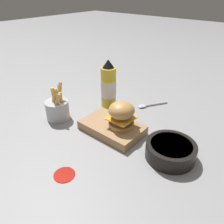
% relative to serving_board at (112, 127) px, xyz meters
% --- Properties ---
extents(ground_plane, '(6.00, 6.00, 0.00)m').
position_rel_serving_board_xyz_m(ground_plane, '(0.03, -0.05, -0.02)').
color(ground_plane, gray).
extents(serving_board, '(0.22, 0.14, 0.03)m').
position_rel_serving_board_xyz_m(serving_board, '(0.00, 0.00, 0.00)').
color(serving_board, '#A37A51').
rests_on(serving_board, ground_plane).
extents(burger, '(0.09, 0.09, 0.09)m').
position_rel_serving_board_xyz_m(burger, '(-0.03, -0.01, 0.06)').
color(burger, tan).
rests_on(burger, serving_board).
extents(ketchup_bottle, '(0.07, 0.07, 0.21)m').
position_rel_serving_board_xyz_m(ketchup_bottle, '(0.14, -0.14, 0.08)').
color(ketchup_bottle, yellow).
rests_on(ketchup_bottle, ground_plane).
extents(fries_basket, '(0.09, 0.09, 0.14)m').
position_rel_serving_board_xyz_m(fries_basket, '(0.23, 0.07, 0.03)').
color(fries_basket, '#B7B7BC').
rests_on(fries_basket, ground_plane).
extents(side_bowl, '(0.16, 0.16, 0.05)m').
position_rel_serving_board_xyz_m(side_bowl, '(-0.23, -0.01, 0.01)').
color(side_bowl, black).
rests_on(side_bowl, ground_plane).
extents(spoon, '(0.09, 0.13, 0.01)m').
position_rel_serving_board_xyz_m(spoon, '(0.00, -0.24, -0.01)').
color(spoon, silver).
rests_on(spoon, ground_plane).
extents(ketchup_puddle, '(0.06, 0.06, 0.00)m').
position_rel_serving_board_xyz_m(ketchup_puddle, '(-0.04, 0.25, -0.01)').
color(ketchup_puddle, '#B21E14').
rests_on(ketchup_puddle, ground_plane).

